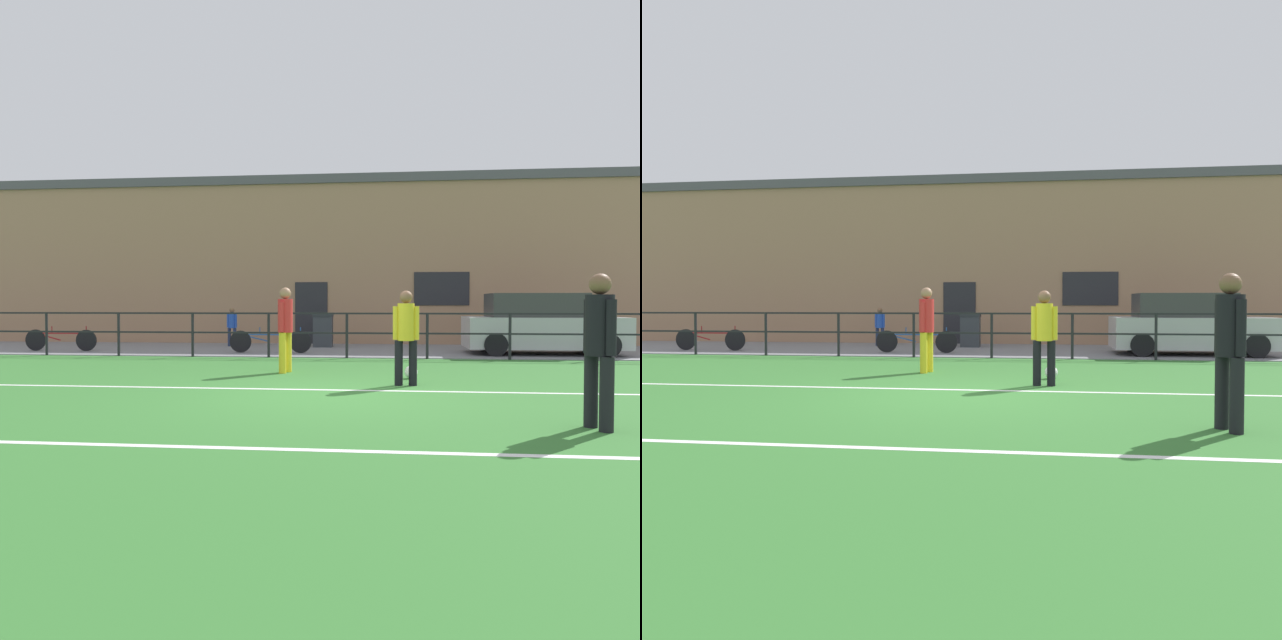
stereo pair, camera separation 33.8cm
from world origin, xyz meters
The scene contains 15 objects.
ground centered at (0.00, 0.00, -0.02)m, with size 60.00×44.00×0.04m, color #33702D.
field_line_touchline centered at (0.00, 0.49, 0.00)m, with size 36.00×0.11×0.00m, color white.
field_line_hash centered at (0.00, -3.38, 0.00)m, with size 36.00×0.11×0.00m, color white.
pavement_strip centered at (0.00, 8.50, 0.01)m, with size 48.00×5.00×0.02m, color slate.
perimeter_fence centered at (0.00, 6.00, 0.75)m, with size 36.07×0.07×1.15m.
clubhouse_facade centered at (0.00, 12.20, 2.87)m, with size 28.00×2.56×5.72m.
player_goalkeeper centered at (3.24, -2.15, 0.97)m, with size 0.30×0.45×1.71m.
player_striker centered at (-1.04, 2.75, 0.96)m, with size 0.30×0.45×1.70m.
player_winger centered at (1.28, 1.13, 0.91)m, with size 0.44×0.28×1.60m.
soccer_ball_match centered at (1.42, 2.09, 0.12)m, with size 0.24×0.24×0.24m, color white.
spectator_child centered at (-3.86, 9.48, 0.71)m, with size 0.33×0.21×1.22m.
parked_car_red centered at (5.13, 7.57, 0.79)m, with size 4.08×1.89×1.63m.
bicycle_parked_0 centered at (-8.29, 7.20, 0.34)m, with size 2.14×0.04×0.71m.
bicycle_parked_1 centered at (-2.19, 7.18, 0.34)m, with size 2.29×0.04×0.71m.
trash_bin_0 centered at (-0.95, 9.51, 0.54)m, with size 0.62×0.53×1.03m.
Camera 1 is at (0.88, -8.86, 1.38)m, focal length 33.20 mm.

